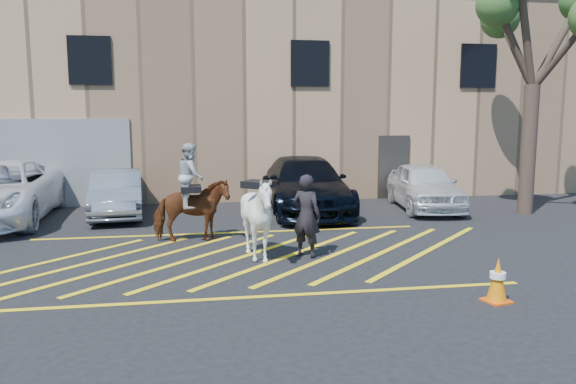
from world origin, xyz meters
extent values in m
plane|color=black|center=(0.00, 0.00, 0.00)|extent=(90.00, 90.00, 0.00)
imported|color=gray|center=(-3.12, 5.11, 0.67)|extent=(1.80, 4.16, 1.33)
imported|color=black|center=(2.45, 4.93, 0.82)|extent=(2.43, 5.68, 1.63)
imported|color=white|center=(6.19, 4.72, 0.73)|extent=(2.26, 4.45, 1.45)
imported|color=black|center=(1.42, -0.38, 0.87)|extent=(0.76, 0.73, 1.75)
cube|color=tan|center=(0.00, 12.00, 3.50)|extent=(32.00, 10.00, 7.00)
cube|color=#2D2D30|center=(0.00, 12.00, 7.15)|extent=(32.20, 10.20, 0.30)
cube|color=black|center=(-4.00, 6.96, 4.60)|extent=(1.30, 0.08, 1.50)
cube|color=black|center=(3.00, 6.96, 4.60)|extent=(1.30, 0.08, 1.50)
cube|color=black|center=(9.00, 6.96, 4.60)|extent=(1.30, 0.08, 1.50)
cube|color=#38332D|center=(6.00, 6.96, 1.10)|extent=(1.10, 0.08, 2.20)
cube|color=yellow|center=(-4.20, -0.30, 0.01)|extent=(4.20, 4.20, 0.01)
cube|color=yellow|center=(-3.15, -0.30, 0.01)|extent=(4.20, 4.20, 0.01)
cube|color=yellow|center=(-2.10, -0.30, 0.01)|extent=(4.20, 4.20, 0.01)
cube|color=yellow|center=(-1.05, -0.30, 0.01)|extent=(4.20, 4.20, 0.01)
cube|color=yellow|center=(0.00, -0.30, 0.01)|extent=(4.20, 4.20, 0.01)
cube|color=yellow|center=(1.05, -0.30, 0.01)|extent=(4.20, 4.20, 0.01)
cube|color=yellow|center=(2.10, -0.30, 0.01)|extent=(4.20, 4.20, 0.01)
cube|color=yellow|center=(3.15, -0.30, 0.01)|extent=(4.20, 4.20, 0.01)
cube|color=yellow|center=(4.20, -0.30, 0.01)|extent=(4.20, 4.20, 0.01)
cube|color=yellow|center=(0.00, 2.20, 0.01)|extent=(9.50, 0.12, 0.01)
cube|color=yellow|center=(0.00, -2.80, 0.01)|extent=(9.50, 0.12, 0.01)
imported|color=brown|center=(-0.95, 1.41, 0.74)|extent=(1.78, 0.86, 1.48)
imported|color=#ACB1B8|center=(-0.95, 1.41, 1.56)|extent=(0.60, 0.75, 1.51)
cube|color=black|center=(-0.95, 1.41, 1.26)|extent=(0.48, 0.58, 0.14)
imported|color=silver|center=(0.40, -0.46, 0.88)|extent=(2.09, 2.13, 1.76)
cube|color=black|center=(0.40, -0.46, 1.57)|extent=(0.72, 0.70, 0.14)
cube|color=#F6500A|center=(3.88, -3.66, 0.01)|extent=(0.46, 0.46, 0.03)
cone|color=orange|center=(3.88, -3.66, 0.38)|extent=(0.32, 0.32, 0.70)
cylinder|color=white|center=(3.88, -3.66, 0.44)|extent=(0.25, 0.25, 0.10)
cylinder|color=#4D3A2E|center=(8.88, 3.49, 1.90)|extent=(0.44, 0.44, 3.80)
cylinder|color=#4C3B2E|center=(9.66, 3.63, 4.97)|extent=(1.76, 0.51, 2.68)
cylinder|color=#423128|center=(8.81, 4.35, 4.80)|extent=(0.33, 1.88, 2.34)
cylinder|color=#413427|center=(8.27, 3.49, 4.85)|extent=(1.40, 0.20, 2.39)
cylinder|color=#443229|center=(9.22, 2.76, 4.59)|extent=(0.78, 1.62, 1.96)
cylinder|color=#4E392F|center=(8.41, 3.22, 5.20)|extent=(1.16, 0.77, 3.11)
sphere|color=#3A6129|center=(8.73, 5.21, 5.91)|extent=(1.20, 1.20, 1.20)
sphere|color=#446B2E|center=(7.66, 3.49, 6.00)|extent=(1.20, 1.20, 1.20)
camera|label=1|loc=(-0.86, -11.66, 3.04)|focal=35.00mm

